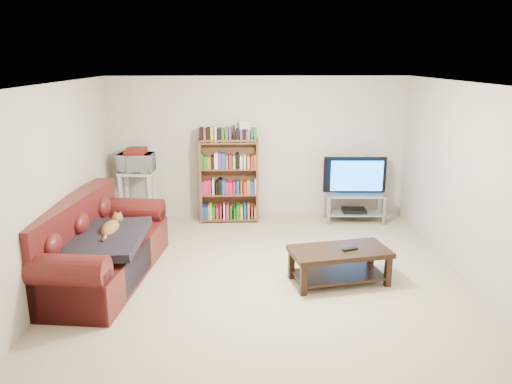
{
  "coord_description": "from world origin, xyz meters",
  "views": [
    {
      "loc": [
        -0.3,
        -5.84,
        2.68
      ],
      "look_at": [
        -0.1,
        0.4,
        1.0
      ],
      "focal_mm": 35.0,
      "sensor_mm": 36.0,
      "label": 1
    }
  ],
  "objects_px": {
    "coffee_table": "(339,259)",
    "tv_stand": "(354,202)",
    "sofa": "(96,252)",
    "bookshelf": "(229,179)"
  },
  "relations": [
    {
      "from": "coffee_table",
      "to": "tv_stand",
      "type": "relative_size",
      "value": 1.3
    },
    {
      "from": "sofa",
      "to": "bookshelf",
      "type": "distance_m",
      "value": 2.78
    },
    {
      "from": "sofa",
      "to": "bookshelf",
      "type": "relative_size",
      "value": 1.75
    },
    {
      "from": "coffee_table",
      "to": "tv_stand",
      "type": "xyz_separation_m",
      "value": [
        0.71,
        2.37,
        0.03
      ]
    },
    {
      "from": "tv_stand",
      "to": "sofa",
      "type": "bearing_deg",
      "value": -148.06
    },
    {
      "from": "sofa",
      "to": "bookshelf",
      "type": "xyz_separation_m",
      "value": [
        1.62,
        2.23,
        0.38
      ]
    },
    {
      "from": "tv_stand",
      "to": "bookshelf",
      "type": "height_order",
      "value": "bookshelf"
    },
    {
      "from": "sofa",
      "to": "tv_stand",
      "type": "xyz_separation_m",
      "value": [
        3.73,
        2.14,
        -0.02
      ]
    },
    {
      "from": "sofa",
      "to": "tv_stand",
      "type": "distance_m",
      "value": 4.3
    },
    {
      "from": "coffee_table",
      "to": "bookshelf",
      "type": "distance_m",
      "value": 2.85
    }
  ]
}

